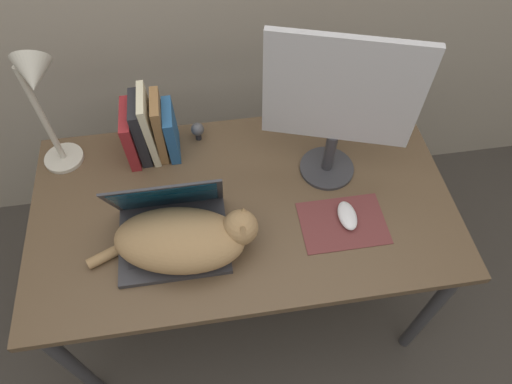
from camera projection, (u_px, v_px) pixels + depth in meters
name	position (u px, v px, depth m)	size (l,w,h in m)	color
ground_plane	(259.00, 377.00, 1.82)	(12.00, 12.00, 0.00)	#3D3833
desk	(243.00, 214.00, 1.52)	(1.34, 0.74, 0.71)	brown
laptop	(172.00, 227.00, 1.35)	(0.32, 0.26, 0.26)	#2D2D33
cat	(185.00, 239.00, 1.30)	(0.51, 0.27, 0.16)	#99754C
external_monitor	(340.00, 104.00, 1.29)	(0.43, 0.18, 0.52)	#333338
mousepad	(343.00, 223.00, 1.41)	(0.26, 0.19, 0.00)	brown
computer_mouse	(347.00, 216.00, 1.41)	(0.06, 0.11, 0.03)	silver
book_row	(149.00, 129.00, 1.50)	(0.17, 0.17, 0.25)	maroon
desk_lamp	(40.00, 95.00, 1.30)	(0.17, 0.17, 0.47)	beige
webcam	(198.00, 130.00, 1.58)	(0.05, 0.05, 0.07)	#232328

